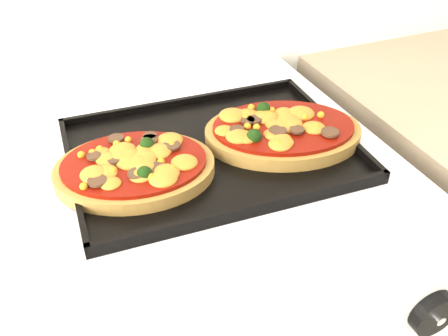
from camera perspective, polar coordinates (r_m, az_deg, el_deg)
name	(u,v)px	position (r m, az deg, el deg)	size (l,w,h in m)	color
knob_right	(434,313)	(0.67, 22.83, -15.07)	(0.06, 0.06, 0.02)	black
baking_tray	(211,149)	(0.76, -1.45, 2.19)	(0.42, 0.31, 0.02)	black
pizza_left	(135,166)	(0.71, -10.18, 0.21)	(0.23, 0.17, 0.03)	olive
pizza_right	(283,130)	(0.78, 6.77, 4.32)	(0.24, 0.17, 0.04)	olive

